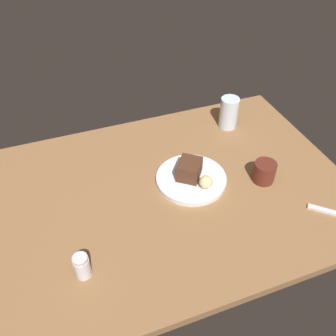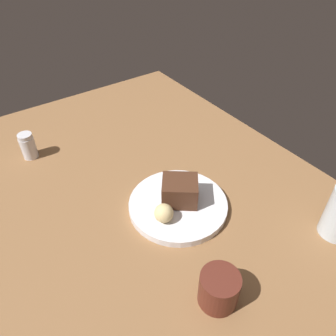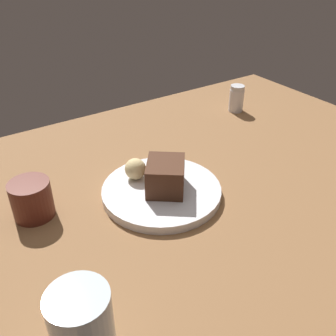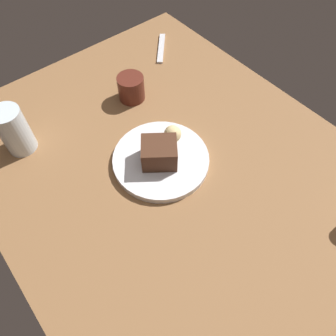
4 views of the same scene
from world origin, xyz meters
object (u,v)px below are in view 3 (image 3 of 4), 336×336
at_px(dessert_plate, 162,191).
at_px(chocolate_cake_slice, 166,176).
at_px(bread_roll, 135,169).
at_px(water_glass, 84,333).
at_px(coffee_cup, 32,199).
at_px(salt_shaker, 236,99).

bearing_deg(dessert_plate, chocolate_cake_slice, 120.44).
distance_m(bread_roll, water_glass, 0.38).
distance_m(chocolate_cake_slice, bread_roll, 0.07).
relative_size(dessert_plate, coffee_cup, 3.19).
xyz_separation_m(salt_shaker, coffee_cup, (0.64, 0.15, -0.00)).
distance_m(dessert_plate, water_glass, 0.36).
bearing_deg(chocolate_cake_slice, coffee_cup, -20.22).
bearing_deg(dessert_plate, water_glass, 42.86).
xyz_separation_m(dessert_plate, coffee_cup, (0.23, -0.08, 0.03)).
height_order(chocolate_cake_slice, bread_roll, chocolate_cake_slice).
distance_m(bread_roll, coffee_cup, 0.21).
relative_size(dessert_plate, bread_roll, 5.42).
bearing_deg(water_glass, dessert_plate, -137.14).
bearing_deg(coffee_cup, salt_shaker, -166.76).
height_order(dessert_plate, coffee_cup, coffee_cup).
relative_size(bread_roll, water_glass, 0.35).
bearing_deg(coffee_cup, chocolate_cake_slice, 159.78).
bearing_deg(salt_shaker, bread_roll, 21.52).
relative_size(dessert_plate, chocolate_cake_slice, 2.85).
xyz_separation_m(chocolate_cake_slice, water_glass, (0.27, 0.24, 0.01)).
height_order(salt_shaker, water_glass, water_glass).
height_order(dessert_plate, salt_shaker, salt_shaker).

